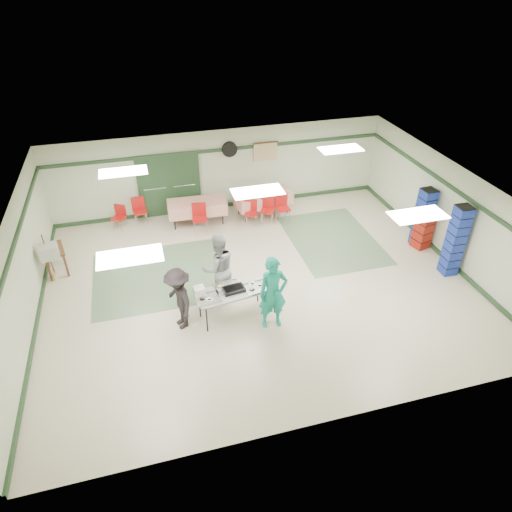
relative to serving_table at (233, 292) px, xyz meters
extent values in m
plane|color=beige|center=(0.90, 1.11, -0.71)|extent=(11.00, 11.00, 0.00)
plane|color=silver|center=(0.90, 1.11, 1.99)|extent=(11.00, 11.00, 0.00)
plane|color=#B7BEA2|center=(0.90, 5.61, 0.64)|extent=(11.00, 0.00, 11.00)
plane|color=#B7BEA2|center=(0.90, -3.39, 0.64)|extent=(11.00, 0.00, 11.00)
plane|color=#B7BEA2|center=(-4.60, 1.11, 0.64)|extent=(0.00, 9.00, 9.00)
plane|color=#B7BEA2|center=(6.40, 1.11, 0.64)|extent=(0.00, 9.00, 9.00)
cube|color=#213D22|center=(0.90, 5.58, 1.34)|extent=(11.00, 0.06, 0.10)
cube|color=#213D22|center=(0.90, 5.58, -0.65)|extent=(11.00, 0.06, 0.12)
cube|color=#213D22|center=(-4.57, 1.11, 1.34)|extent=(0.06, 9.00, 0.10)
cube|color=#213D22|center=(-4.57, 1.11, -0.65)|extent=(0.06, 9.00, 0.12)
cube|color=#213D22|center=(6.37, 1.11, 1.34)|extent=(0.06, 9.00, 0.10)
cube|color=#213D22|center=(6.37, 1.11, -0.65)|extent=(0.06, 9.00, 0.12)
cube|color=#607E5C|center=(-1.60, 2.11, -0.71)|extent=(3.50, 3.00, 0.01)
cube|color=#607E5C|center=(3.70, 2.61, -0.71)|extent=(2.50, 3.50, 0.01)
cube|color=#969997|center=(-1.30, 5.55, 0.34)|extent=(0.90, 0.06, 2.10)
cube|color=#969997|center=(-0.35, 5.55, 0.34)|extent=(0.90, 0.06, 2.10)
cube|color=#213D22|center=(-0.83, 5.53, 0.34)|extent=(2.00, 0.03, 2.15)
cylinder|color=black|center=(1.20, 5.55, 1.34)|extent=(0.50, 0.10, 0.50)
cube|color=tan|center=(2.40, 5.55, 1.14)|extent=(0.80, 0.02, 0.60)
cube|color=#AFAFAA|center=(0.00, 0.00, 0.03)|extent=(1.81, 0.92, 0.04)
cylinder|color=black|center=(-0.71, -0.38, -0.35)|extent=(0.04, 0.04, 0.72)
cylinder|color=black|center=(0.78, -0.18, -0.35)|extent=(0.04, 0.04, 0.72)
cylinder|color=black|center=(-0.78, 0.18, -0.35)|extent=(0.04, 0.04, 0.72)
cylinder|color=black|center=(0.71, 0.38, -0.35)|extent=(0.04, 0.04, 0.72)
cube|color=silver|center=(0.60, -0.05, 0.06)|extent=(0.68, 0.55, 0.02)
cube|color=silver|center=(-0.11, 0.15, 0.06)|extent=(0.65, 0.52, 0.02)
cube|color=silver|center=(-0.62, -0.15, 0.06)|extent=(0.64, 0.51, 0.02)
cube|color=black|center=(0.02, 0.00, 0.09)|extent=(0.54, 0.38, 0.08)
cube|color=white|center=(-0.78, 0.04, 0.16)|extent=(0.28, 0.26, 0.23)
imported|color=#15927E|center=(0.82, -0.53, 0.21)|extent=(0.68, 0.45, 1.85)
imported|color=gray|center=(-0.18, 0.77, 0.21)|extent=(0.98, 0.82, 1.84)
imported|color=black|center=(-1.26, -0.01, 0.08)|extent=(0.83, 1.14, 1.59)
cube|color=red|center=(2.11, 4.74, 0.03)|extent=(1.93, 1.05, 0.05)
cube|color=red|center=(2.11, 4.74, -0.16)|extent=(1.93, 1.07, 0.40)
cylinder|color=black|center=(1.40, 4.33, -0.35)|extent=(0.04, 0.04, 0.72)
cylinder|color=black|center=(2.91, 4.55, -0.35)|extent=(0.04, 0.04, 0.72)
cylinder|color=black|center=(1.31, 4.94, -0.35)|extent=(0.04, 0.04, 0.72)
cylinder|color=black|center=(2.83, 5.16, -0.35)|extent=(0.04, 0.04, 0.72)
cube|color=red|center=(-0.09, 4.74, 0.03)|extent=(1.87, 0.88, 0.05)
cube|color=red|center=(-0.09, 4.74, -0.16)|extent=(1.87, 0.90, 0.40)
cylinder|color=black|center=(-0.86, 4.47, -0.35)|extent=(0.04, 0.04, 0.72)
cylinder|color=black|center=(0.66, 4.40, -0.35)|extent=(0.04, 0.04, 0.72)
cylinder|color=black|center=(-0.84, 5.08, -0.35)|extent=(0.04, 0.04, 0.72)
cylinder|color=black|center=(0.69, 5.02, -0.35)|extent=(0.04, 0.04, 0.72)
cube|color=#B7190E|center=(2.06, 4.09, -0.27)|extent=(0.52, 0.52, 0.04)
cube|color=#B7190E|center=(2.13, 4.26, -0.05)|extent=(0.39, 0.19, 0.40)
cylinder|color=silver|center=(1.85, 4.00, -0.50)|extent=(0.02, 0.02, 0.42)
cylinder|color=silver|center=(2.15, 3.88, -0.50)|extent=(0.02, 0.02, 0.42)
cylinder|color=silver|center=(1.97, 4.30, -0.50)|extent=(0.02, 0.02, 0.42)
cylinder|color=silver|center=(2.27, 4.18, -0.50)|extent=(0.02, 0.02, 0.42)
cube|color=#B7190E|center=(1.52, 4.09, -0.29)|extent=(0.48, 0.48, 0.04)
cube|color=#B7190E|center=(1.57, 4.26, -0.08)|extent=(0.38, 0.14, 0.39)
cylinder|color=silver|center=(1.33, 3.99, -0.51)|extent=(0.02, 0.02, 0.41)
cylinder|color=silver|center=(1.63, 3.90, -0.51)|extent=(0.02, 0.02, 0.41)
cylinder|color=silver|center=(1.41, 4.28, -0.51)|extent=(0.02, 0.02, 0.41)
cylinder|color=silver|center=(1.71, 4.20, -0.51)|extent=(0.02, 0.02, 0.41)
cube|color=#B7190E|center=(2.58, 4.09, -0.25)|extent=(0.43, 0.43, 0.04)
cube|color=#B7190E|center=(2.57, 4.28, -0.02)|extent=(0.42, 0.05, 0.42)
cylinder|color=silver|center=(2.42, 3.92, -0.49)|extent=(0.02, 0.02, 0.44)
cylinder|color=silver|center=(2.75, 3.93, -0.49)|extent=(0.02, 0.02, 0.44)
cylinder|color=silver|center=(2.41, 4.26, -0.49)|extent=(0.02, 0.02, 0.44)
cylinder|color=silver|center=(2.74, 4.27, -0.49)|extent=(0.02, 0.02, 0.44)
cube|color=#B7190E|center=(-0.12, 4.09, -0.23)|extent=(0.49, 0.49, 0.04)
cube|color=#B7190E|center=(-0.09, 4.29, 0.00)|extent=(0.44, 0.09, 0.44)
cylinder|color=silver|center=(-0.31, 3.94, -0.48)|extent=(0.02, 0.02, 0.46)
cylinder|color=silver|center=(0.03, 3.90, -0.48)|extent=(0.02, 0.02, 0.46)
cylinder|color=silver|center=(-0.27, 4.29, -0.48)|extent=(0.02, 0.02, 0.46)
cylinder|color=silver|center=(0.08, 4.24, -0.48)|extent=(0.02, 0.02, 0.46)
cube|color=#B7190E|center=(-1.87, 5.11, -0.26)|extent=(0.46, 0.46, 0.04)
cube|color=#B7190E|center=(-1.89, 5.29, -0.03)|extent=(0.41, 0.09, 0.41)
cylinder|color=silver|center=(-2.01, 4.93, -0.50)|extent=(0.02, 0.02, 0.43)
cylinder|color=silver|center=(-1.69, 4.96, -0.50)|extent=(0.02, 0.02, 0.43)
cylinder|color=silver|center=(-2.05, 5.25, -0.50)|extent=(0.02, 0.02, 0.43)
cylinder|color=silver|center=(-1.72, 5.29, -0.50)|extent=(0.02, 0.02, 0.43)
cube|color=#B7190E|center=(-2.54, 4.94, -0.30)|extent=(0.51, 0.51, 0.04)
cube|color=#B7190E|center=(-2.45, 5.09, -0.10)|extent=(0.34, 0.23, 0.37)
cylinder|color=silver|center=(-2.75, 4.89, -0.52)|extent=(0.02, 0.02, 0.39)
cylinder|color=silver|center=(-2.49, 4.74, -0.52)|extent=(0.02, 0.02, 0.39)
cylinder|color=silver|center=(-2.59, 5.15, -0.52)|extent=(0.02, 0.02, 0.39)
cylinder|color=silver|center=(-2.34, 5.00, -0.52)|extent=(0.02, 0.02, 0.39)
cube|color=#1B27A2|center=(6.05, 1.67, 0.19)|extent=(0.43, 0.43, 1.81)
cube|color=#A21A10|center=(6.05, 1.55, -0.16)|extent=(0.52, 0.52, 1.11)
cube|color=#1B27A2|center=(6.05, 0.18, 0.31)|extent=(0.40, 0.40, 2.04)
cube|color=brown|center=(-4.25, 3.04, 0.01)|extent=(0.70, 0.93, 0.05)
cube|color=brown|center=(-4.39, 2.66, -0.36)|extent=(0.05, 0.05, 0.70)
cube|color=brown|center=(-3.96, 2.75, -0.36)|extent=(0.05, 0.05, 0.70)
cube|color=brown|center=(-4.53, 3.33, -0.36)|extent=(0.05, 0.05, 0.70)
cube|color=brown|center=(-4.11, 3.42, -0.36)|extent=(0.05, 0.05, 0.70)
cube|color=#ACACA8|center=(-4.25, 2.63, 0.21)|extent=(0.51, 0.47, 0.36)
cylinder|color=brown|center=(-4.33, 2.80, 0.00)|extent=(0.06, 0.22, 1.38)
camera|label=1|loc=(-1.69, -8.22, 6.67)|focal=32.00mm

